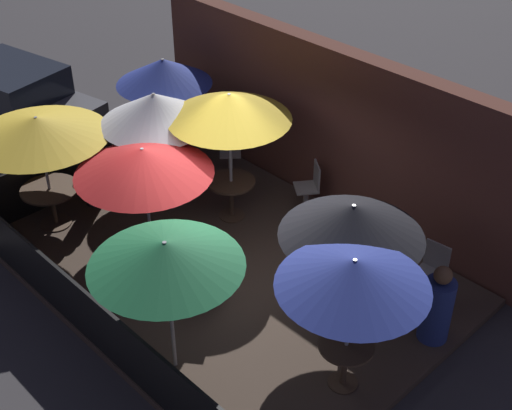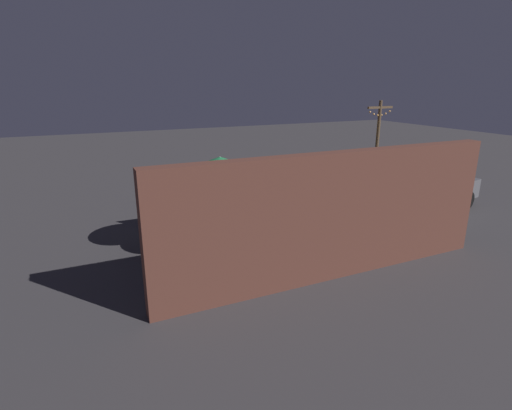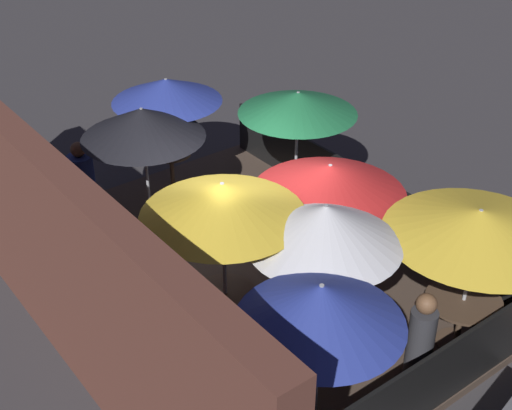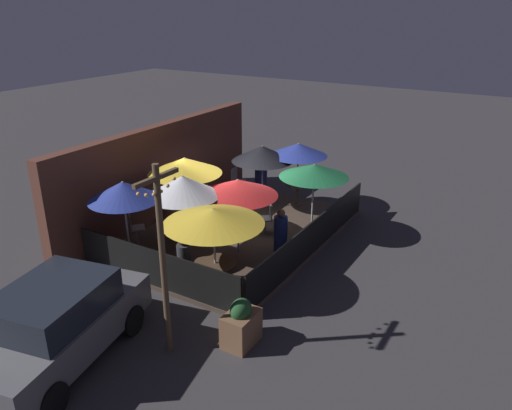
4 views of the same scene
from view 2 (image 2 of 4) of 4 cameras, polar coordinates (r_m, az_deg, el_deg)
ground_plane at (r=12.03m, az=3.14°, el=-4.63°), size 60.00×60.00×0.00m
patio_deck at (r=12.01m, az=3.14°, el=-4.37°), size 7.10×5.03×0.12m
building_wall at (r=9.34m, az=11.22°, el=-1.64°), size 8.70×0.36×3.00m
fence_front at (r=13.94m, az=-1.59°, el=1.04°), size 6.90×0.05×0.95m
fence_side_left at (r=13.76m, az=16.17°, el=0.13°), size 0.05×4.83×0.95m
patio_umbrella_0 at (r=10.91m, az=-11.55°, el=3.84°), size 1.89×1.89×2.10m
patio_umbrella_1 at (r=11.04m, az=10.28°, el=5.39°), size 2.04×2.04×2.36m
patio_umbrella_2 at (r=14.09m, az=11.32°, el=6.80°), size 2.28×2.28×2.07m
patio_umbrella_3 at (r=12.71m, az=-5.15°, el=6.08°), size 1.96×1.96×2.10m
patio_umbrella_4 at (r=12.53m, az=5.76°, el=5.53°), size 2.12×2.12×2.05m
patio_umbrella_5 at (r=12.24m, az=12.16°, el=5.75°), size 1.86×1.86×2.27m
patio_umbrella_6 at (r=10.29m, az=-6.26°, el=2.85°), size 1.97×1.97×2.06m
patio_umbrella_7 at (r=12.16m, az=18.97°, el=5.16°), size 1.75×1.75×2.25m
dining_table_0 at (r=11.28m, az=-11.15°, el=-2.77°), size 0.73×0.73×0.72m
dining_table_1 at (r=11.45m, az=9.87°, el=-2.29°), size 0.83×0.83×0.73m
dining_table_2 at (r=14.38m, az=11.02°, el=1.66°), size 0.98×0.98×0.73m
patio_chair_0 at (r=11.42m, az=17.21°, el=-3.24°), size 0.56×0.56×0.93m
patio_chair_1 at (r=9.35m, az=-6.47°, el=-7.00°), size 0.44×0.44×0.95m
patio_chair_2 at (r=10.18m, az=9.63°, el=-5.19°), size 0.56×0.56×0.93m
patio_chair_3 at (r=12.28m, az=-0.31°, el=-1.12°), size 0.56×0.56×0.91m
patron_0 at (r=13.40m, az=1.33°, el=0.71°), size 0.50×0.50×1.23m
patron_1 at (r=13.76m, az=13.30°, el=0.80°), size 0.40×0.40×1.25m
patron_2 at (r=9.78m, az=-10.68°, el=-5.91°), size 0.58×0.58×1.26m
planter_box at (r=16.29m, az=11.43°, el=2.56°), size 0.77×0.54×1.02m
light_post at (r=15.68m, az=16.87°, el=7.93°), size 1.10×0.12×3.84m
parked_car_0 at (r=15.79m, az=23.73°, el=2.42°), size 4.09×2.43×1.62m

